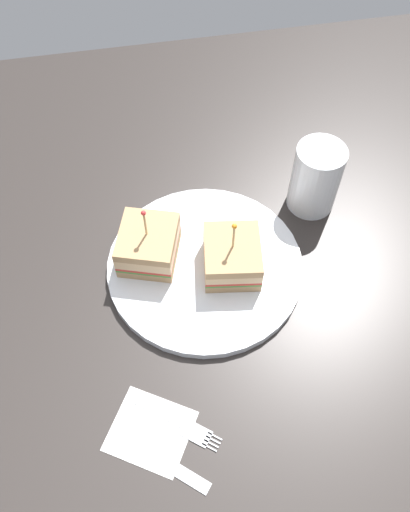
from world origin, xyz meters
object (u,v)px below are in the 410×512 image
at_px(sandwich_half_front, 232,256).
at_px(knife, 166,463).
at_px(napkin, 150,431).
at_px(drink_glass, 315,181).
at_px(plate, 205,266).
at_px(fork, 186,428).
at_px(sandwich_half_back, 148,245).

relative_size(sandwich_half_front, knife, 0.91).
bearing_deg(napkin, drink_glass, 136.34).
distance_m(plate, napkin, 0.25).
relative_size(plate, napkin, 3.01).
bearing_deg(fork, sandwich_half_back, -177.50).
height_order(sandwich_half_back, napkin, sandwich_half_back).
xyz_separation_m(sandwich_half_front, sandwich_half_back, (-0.04, -0.11, 0.00)).
xyz_separation_m(sandwich_half_back, drink_glass, (-0.06, 0.27, 0.01)).
xyz_separation_m(sandwich_half_front, knife, (0.25, -0.13, -0.04)).
height_order(sandwich_half_front, drink_glass, drink_glass).
bearing_deg(knife, napkin, -161.90).
bearing_deg(napkin, fork, 83.50).
xyz_separation_m(plate, knife, (0.26, -0.10, -0.00)).
bearing_deg(plate, napkin, -26.48).
height_order(fork, knife, same).
xyz_separation_m(fork, knife, (0.04, -0.03, 0.00)).
relative_size(sandwich_half_back, knife, 0.98).
distance_m(fork, knife, 0.05).
bearing_deg(fork, knife, -39.69).
height_order(drink_glass, napkin, drink_glass).
xyz_separation_m(plate, napkin, (0.22, -0.11, -0.01)).
bearing_deg(sandwich_half_front, drink_glass, 124.38).
bearing_deg(sandwich_half_front, knife, -27.98).
distance_m(sandwich_half_front, sandwich_half_back, 0.12).
height_order(plate, napkin, plate).
distance_m(napkin, fork, 0.04).
height_order(napkin, fork, fork).
relative_size(plate, sandwich_half_front, 2.86).
relative_size(plate, drink_glass, 2.49).
bearing_deg(drink_glass, sandwich_half_front, -55.62).
relative_size(sandwich_half_front, napkin, 1.05).
relative_size(drink_glass, fork, 1.14).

